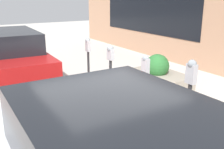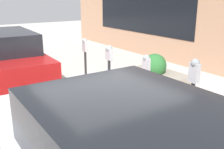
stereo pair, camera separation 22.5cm
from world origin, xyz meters
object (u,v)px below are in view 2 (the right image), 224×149
parking_meter_second (146,75)px  parking_meter_fourth (85,54)px  parking_meter_middle (109,62)px  planter_box (154,79)px  parked_car_middle (1,59)px  parking_meter_nearest (193,88)px

parking_meter_second → parking_meter_fourth: (2.40, 0.00, -0.02)m
parking_meter_middle → planter_box: (-0.09, -1.33, -0.62)m
parking_meter_second → parked_car_middle: 4.04m
parking_meter_fourth → planter_box: bearing=-133.3°
parking_meter_middle → planter_box: bearing=-94.0°
parking_meter_second → parked_car_middle: parked_car_middle is taller
parking_meter_fourth → planter_box: parking_meter_fourth is taller
parking_meter_middle → parking_meter_fourth: bearing=-0.3°
parking_meter_nearest → parked_car_middle: bearing=20.5°
parking_meter_second → parking_meter_fourth: 2.40m
parking_meter_second → planter_box: bearing=-48.7°
planter_box → parked_car_middle: (2.43, 3.18, 0.46)m
parking_meter_nearest → parking_meter_middle: size_ratio=1.13×
parking_meter_nearest → parking_meter_fourth: size_ratio=1.12×
planter_box → parking_meter_nearest: bearing=148.9°
parking_meter_second → parking_meter_middle: parking_meter_second is taller
parking_meter_middle → parking_meter_fourth: size_ratio=0.99×
parking_meter_middle → parked_car_middle: (2.33, 1.85, -0.16)m
parking_meter_middle → parked_car_middle: parked_car_middle is taller
parking_meter_nearest → parked_car_middle: size_ratio=0.35×
parking_meter_nearest → parking_meter_second: size_ratio=1.12×
parking_meter_second → parking_meter_nearest: bearing=175.8°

